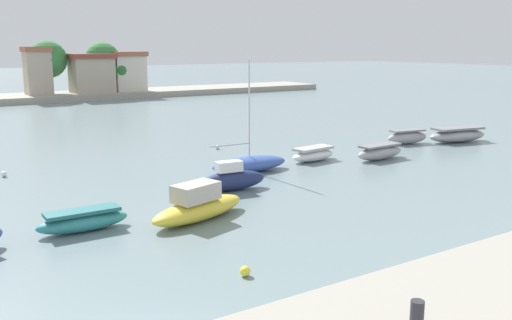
% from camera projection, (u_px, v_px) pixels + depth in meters
% --- Properties ---
extents(mooring_bollard, '(0.26, 0.26, 0.66)m').
position_uv_depth(mooring_bollard, '(417.00, 317.00, 10.29)').
color(mooring_bollard, '#2D2D33').
rests_on(mooring_bollard, seawall_embankment).
extents(moored_boat_2, '(3.90, 1.22, 0.94)m').
position_uv_depth(moored_boat_2, '(83.00, 221.00, 23.84)').
color(moored_boat_2, teal).
rests_on(moored_boat_2, ground).
extents(moored_boat_3, '(5.55, 3.08, 1.72)m').
position_uv_depth(moored_boat_3, '(198.00, 206.00, 25.35)').
color(moored_boat_3, yellow).
rests_on(moored_boat_3, ground).
extents(moored_boat_4, '(3.94, 1.53, 1.64)m').
position_uv_depth(moored_boat_4, '(232.00, 179.00, 30.51)').
color(moored_boat_4, navy).
rests_on(moored_boat_4, ground).
extents(moored_boat_5, '(5.36, 2.11, 6.99)m').
position_uv_depth(moored_boat_5, '(250.00, 164.00, 35.07)').
color(moored_boat_5, '#3856A8').
rests_on(moored_boat_5, ground).
extents(moored_boat_6, '(3.80, 1.84, 0.96)m').
position_uv_depth(moored_boat_6, '(313.00, 154.00, 38.35)').
color(moored_boat_6, white).
rests_on(moored_boat_6, ground).
extents(moored_boat_7, '(4.22, 1.47, 1.06)m').
position_uv_depth(moored_boat_7, '(380.00, 152.00, 38.79)').
color(moored_boat_7, '#9E9EA3').
rests_on(moored_boat_7, ground).
extents(moored_boat_8, '(3.80, 1.76, 1.15)m').
position_uv_depth(moored_boat_8, '(407.00, 137.00, 44.90)').
color(moored_boat_8, '#9E9EA3').
rests_on(moored_boat_8, ground).
extents(moored_boat_9, '(5.66, 2.83, 1.21)m').
position_uv_depth(moored_boat_9, '(457.00, 135.00, 45.79)').
color(moored_boat_9, '#9E9EA3').
rests_on(moored_boat_9, ground).
extents(mooring_buoy_2, '(0.37, 0.37, 0.37)m').
position_uv_depth(mooring_buoy_2, '(245.00, 271.00, 19.19)').
color(mooring_buoy_2, yellow).
rests_on(mooring_buoy_2, ground).
extents(mooring_buoy_3, '(0.33, 0.33, 0.33)m').
position_uv_depth(mooring_buoy_3, '(217.00, 147.00, 42.66)').
color(mooring_buoy_3, white).
rests_on(mooring_buoy_3, ground).
extents(mooring_buoy_4, '(0.35, 0.35, 0.35)m').
position_uv_depth(mooring_buoy_4, '(4.00, 174.00, 33.68)').
color(mooring_buoy_4, white).
rests_on(mooring_buoy_4, ground).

